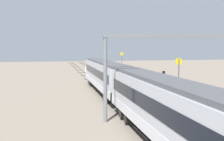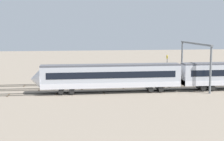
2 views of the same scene
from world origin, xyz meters
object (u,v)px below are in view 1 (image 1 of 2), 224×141
Objects in this scene: speed_sign_mid_trackside at (179,76)px; signal_light_trackside_approach at (164,81)px; signal_light_trackside_departure at (105,62)px; speed_sign_far_trackside at (122,60)px; relay_cabinet at (164,82)px; overhead_gantry at (177,57)px.

signal_light_trackside_approach is at bearing 4.64° from speed_sign_mid_trackside.
signal_light_trackside_departure reaches higher than signal_light_trackside_approach.
speed_sign_far_trackside is at bearing -5.91° from signal_light_trackside_approach.
signal_light_trackside_departure is at bearing 0.11° from signal_light_trackside_approach.
speed_sign_far_trackside is 1.42× the size of signal_light_trackside_approach.
speed_sign_far_trackside is 1.33× the size of signal_light_trackside_departure.
speed_sign_mid_trackside is 17.09m from relay_cabinet.
signal_light_trackside_departure is (45.36, 0.39, -0.88)m from speed_sign_mid_trackside.
relay_cabinet is at bearing -23.18° from signal_light_trackside_approach.
speed_sign_far_trackside is 3.14× the size of relay_cabinet.
speed_sign_far_trackside is at bearing -7.49° from overhead_gantry.
signal_light_trackside_departure is at bearing 10.39° from relay_cabinet.
signal_light_trackside_departure is at bearing -2.42° from overhead_gantry.
signal_light_trackside_approach is 41.58m from signal_light_trackside_departure.
speed_sign_mid_trackside is at bearing -28.02° from overhead_gantry.
overhead_gantry is at bearing 177.58° from signal_light_trackside_departure.
signal_light_trackside_departure is (41.58, 0.08, 0.16)m from signal_light_trackside_approach.
signal_light_trackside_approach is at bearing -14.49° from overhead_gantry.
speed_sign_far_trackside is 38.76m from signal_light_trackside_approach.
relay_cabinet is (16.11, -4.97, -2.77)m from speed_sign_mid_trackside.
speed_sign_far_trackside is 26.38m from relay_cabinet.
speed_sign_far_trackside is at bearing 2.82° from relay_cabinet.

